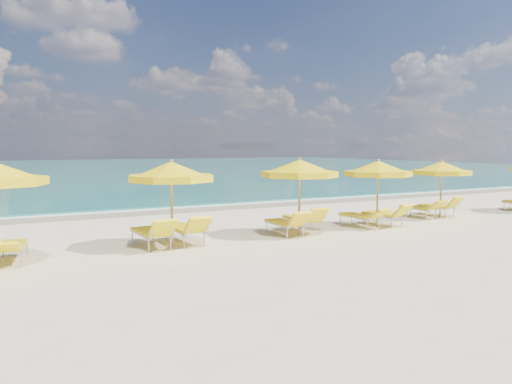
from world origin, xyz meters
name	(u,v)px	position (x,y,z in m)	size (l,w,h in m)	color
ground_plane	(279,235)	(0.00, 0.00, 0.00)	(120.00, 120.00, 0.00)	beige
ocean	(64,170)	(0.00, 48.00, 0.00)	(120.00, 80.00, 0.30)	#136D5C
wet_sand_band	(192,209)	(0.00, 7.40, 0.00)	(120.00, 2.60, 0.01)	tan
foam_line	(185,207)	(0.00, 8.20, 0.00)	(120.00, 1.20, 0.03)	white
whitecap_near	(25,196)	(-6.00, 17.00, 0.00)	(14.00, 0.36, 0.05)	white
whitecap_far	(211,180)	(8.00, 24.00, 0.00)	(18.00, 0.30, 0.05)	white
umbrella_3	(171,172)	(-3.44, -0.16, 2.00)	(2.51, 2.51, 2.35)	tan
umbrella_4	(300,169)	(0.55, -0.24, 2.01)	(2.68, 2.68, 2.36)	tan
umbrella_5	(378,169)	(3.71, -0.16, 1.93)	(2.45, 2.45, 2.27)	tan
umbrella_6	(442,169)	(7.18, 0.25, 1.86)	(2.65, 2.65, 2.19)	tan
lounger_2_right	(12,252)	(-7.30, 0.01, 0.22)	(0.88, 1.91, 0.69)	#A5A8AD
lounger_3_left	(151,238)	(-3.93, 0.09, 0.25)	(0.78, 1.99, 0.92)	#A5A8AD
lounger_3_right	(185,234)	(-2.93, 0.21, 0.25)	(0.75, 1.99, 0.91)	#A5A8AD
lounger_4_left	(285,228)	(0.16, -0.06, 0.23)	(0.63, 1.79, 0.86)	#A5A8AD
lounger_4_right	(303,224)	(0.99, 0.22, 0.24)	(0.81, 1.97, 0.91)	#A5A8AD
lounger_5_left	(360,220)	(3.19, 0.06, 0.22)	(0.85, 1.92, 0.76)	#A5A8AD
lounger_5_right	(384,218)	(4.19, 0.04, 0.22)	(0.83, 1.84, 0.84)	#A5A8AD
lounger_6_left	(419,212)	(6.67, 0.80, 0.22)	(0.71, 1.86, 0.76)	#A5A8AD
lounger_6_right	(437,210)	(7.69, 0.83, 0.22)	(0.72, 1.74, 0.84)	#A5A8AD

